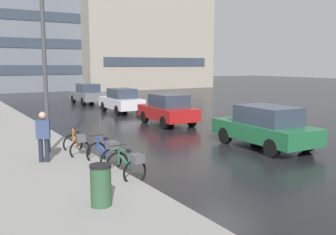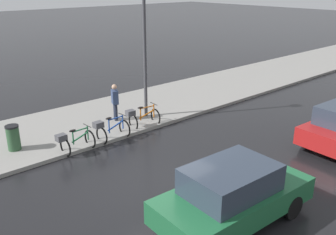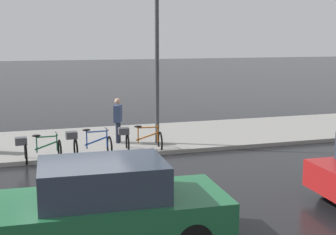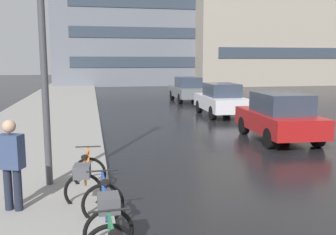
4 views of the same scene
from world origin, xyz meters
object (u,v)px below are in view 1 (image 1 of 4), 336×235
Objects in this scene: bicycle_nearest at (128,165)px; car_white at (121,101)px; streetlamp at (43,38)px; pedestrian at (43,136)px; car_grey at (88,94)px; trash_bin at (101,188)px; car_red at (168,109)px; bicycle_third at (77,144)px; car_green at (265,127)px; bicycle_second at (106,153)px.

car_white is at bearing 66.14° from bicycle_nearest.
streetlamp is (-7.08, -9.44, 3.22)m from car_white.
car_white is at bearing 54.95° from pedestrian.
car_grey reaches higher than trash_bin.
bicycle_nearest is 0.79× the size of pedestrian.
car_red reaches higher than car_grey.
pedestrian is (-7.54, -4.93, 0.15)m from car_red.
bicycle_nearest is 0.34× the size of car_white.
car_white is 12.23m from streetlamp.
bicycle_nearest is 3.25m from bicycle_third.
bicycle_third is 0.36× the size of car_grey.
car_red reaches higher than trash_bin.
bicycle_third is at bearing 96.18° from bicycle_nearest.
car_green is 19.06m from car_grey.
car_red is (-0.26, 6.63, 0.00)m from car_green.
car_white is 3.81× the size of trash_bin.
car_red is 3.65× the size of trash_bin.
trash_bin is at bearing -108.91° from car_grey.
pedestrian reaches higher than car_grey.
car_grey is (0.06, 6.62, -0.00)m from car_white.
bicycle_third is at bearing 77.64° from trash_bin.
bicycle_third is at bearing -144.78° from car_red.
bicycle_nearest is 1.28× the size of trash_bin.
streetlamp reaches higher than pedestrian.
bicycle_third is (-0.32, 1.72, -0.01)m from bicycle_second.
car_green is at bearing -18.11° from bicycle_third.
bicycle_second is 3.39m from trash_bin.
bicycle_third is at bearing 20.87° from pedestrian.
car_white is at bearing 63.39° from bicycle_second.
bicycle_third is 6.94m from car_green.
car_red is at bearing 35.22° from bicycle_third.
car_red is 12.43m from car_grey.
streetlamp is 5.66× the size of trash_bin.
car_grey is at bearing 69.31° from bicycle_third.
bicycle_second is 0.37× the size of car_red.
streetlamp is at bearing -152.85° from car_red.
car_green is 8.55m from streetlamp.
car_green is 1.12× the size of car_red.
car_green is (6.28, -0.43, 0.31)m from bicycle_second.
car_grey is at bearing 66.39° from pedestrian.
streetlamp reaches higher than car_red.
pedestrian is 4.39m from trash_bin.
bicycle_second is (-0.03, 1.51, 0.02)m from bicycle_nearest.
car_green is 8.11m from trash_bin.
streetlamp reaches higher than bicycle_third.
car_white is at bearing 63.95° from trash_bin.
car_grey is (6.03, 20.14, 0.31)m from bicycle_nearest.
car_red is (5.99, 7.71, 0.34)m from bicycle_nearest.
pedestrian is (-1.52, 1.26, 0.47)m from bicycle_second.
pedestrian is at bearing -159.13° from bicycle_third.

